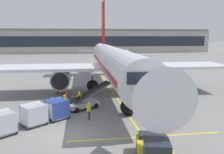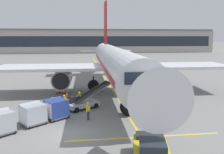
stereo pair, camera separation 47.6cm
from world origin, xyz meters
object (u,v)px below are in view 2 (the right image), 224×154
(ground_crew_by_loader, at_px, (52,105))
(ground_crew_marshaller, at_px, (88,109))
(belt_loader, at_px, (84,101))
(pushback_tug, at_px, (151,153))
(baggage_cart_third, at_px, (0,122))
(safety_cone_nose_mark, at_px, (65,91))
(baggage_cart_lead, at_px, (56,108))
(safety_cone_wingtip, at_px, (59,90))
(baggage_cart_second, at_px, (33,114))
(parked_airplane, at_px, (116,63))
(safety_cone_engine_keepout, at_px, (67,95))
(ground_crew_wingwalker, at_px, (64,102))
(ground_crew_by_carts, at_px, (79,99))

(ground_crew_by_loader, height_order, ground_crew_marshaller, same)
(belt_loader, xyz_separation_m, pushback_tug, (3.68, -12.27, 0.01))
(baggage_cart_third, height_order, safety_cone_nose_mark, baggage_cart_third)
(baggage_cart_lead, relative_size, safety_cone_wingtip, 3.61)
(ground_crew_by_loader, distance_m, safety_cone_wingtip, 9.34)
(safety_cone_wingtip, bearing_deg, pushback_tug, -70.55)
(baggage_cart_second, distance_m, pushback_tug, 11.42)
(parked_airplane, bearing_deg, safety_cone_engine_keepout, -160.85)
(safety_cone_nose_mark, bearing_deg, ground_crew_wingwalker, -86.79)
(pushback_tug, relative_size, ground_crew_by_loader, 2.72)
(ground_crew_marshaller, relative_size, safety_cone_nose_mark, 2.76)
(parked_airplane, bearing_deg, ground_crew_by_carts, -125.72)
(ground_crew_marshaller, relative_size, safety_cone_engine_keepout, 2.20)
(ground_crew_by_loader, height_order, safety_cone_nose_mark, ground_crew_by_loader)
(baggage_cart_third, xyz_separation_m, safety_cone_wingtip, (3.32, 13.81, -0.65))
(parked_airplane, relative_size, baggage_cart_lead, 15.68)
(ground_crew_wingwalker, bearing_deg, ground_crew_marshaller, -50.78)
(baggage_cart_lead, height_order, ground_crew_wingwalker, baggage_cart_lead)
(pushback_tug, xyz_separation_m, ground_crew_by_carts, (-4.22, 12.58, 0.17))
(parked_airplane, distance_m, ground_crew_by_loader, 11.99)
(ground_crew_marshaller, distance_m, safety_cone_wingtip, 11.95)
(safety_cone_wingtip, distance_m, safety_cone_nose_mark, 0.87)
(baggage_cart_third, xyz_separation_m, ground_crew_by_loader, (3.51, 4.49, -0.00))
(ground_crew_by_carts, bearing_deg, safety_cone_engine_keepout, 108.76)
(ground_crew_by_carts, xyz_separation_m, safety_cone_nose_mark, (-1.99, 7.04, -0.69))
(parked_airplane, xyz_separation_m, safety_cone_engine_keepout, (-6.47, -2.25, -3.61))
(pushback_tug, relative_size, ground_crew_by_carts, 2.72)
(baggage_cart_second, bearing_deg, baggage_cart_lead, 36.35)
(safety_cone_engine_keepout, relative_size, safety_cone_wingtip, 1.09)
(baggage_cart_second, xyz_separation_m, baggage_cart_third, (-2.14, -1.85, 0.00))
(ground_crew_by_loader, xyz_separation_m, safety_cone_nose_mark, (0.64, 9.03, -0.69))
(parked_airplane, bearing_deg, baggage_cart_second, -127.81)
(ground_crew_by_loader, relative_size, ground_crew_marshaller, 1.00)
(parked_airplane, xyz_separation_m, pushback_tug, (-0.69, -19.41, -3.17))
(baggage_cart_third, relative_size, ground_crew_marshaller, 1.51)
(baggage_cart_second, bearing_deg, ground_crew_wingwalker, 54.34)
(pushback_tug, height_order, ground_crew_by_carts, pushback_tug)
(pushback_tug, xyz_separation_m, safety_cone_wingtip, (-7.03, 19.90, -0.47))
(belt_loader, distance_m, ground_crew_by_carts, 0.65)
(ground_crew_wingwalker, bearing_deg, safety_cone_nose_mark, 93.21)
(baggage_cart_second, height_order, ground_crew_by_loader, baggage_cart_second)
(ground_crew_wingwalker, bearing_deg, pushback_tug, -63.19)
(parked_airplane, height_order, baggage_cart_third, parked_airplane)
(safety_cone_nose_mark, bearing_deg, pushback_tug, -72.43)
(baggage_cart_third, distance_m, ground_crew_by_loader, 5.70)
(baggage_cart_third, bearing_deg, parked_airplane, 50.33)
(baggage_cart_second, distance_m, ground_crew_wingwalker, 4.22)
(baggage_cart_second, height_order, safety_cone_nose_mark, baggage_cart_second)
(belt_loader, distance_m, ground_crew_by_loader, 3.59)
(baggage_cart_second, distance_m, safety_cone_engine_keepout, 9.56)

